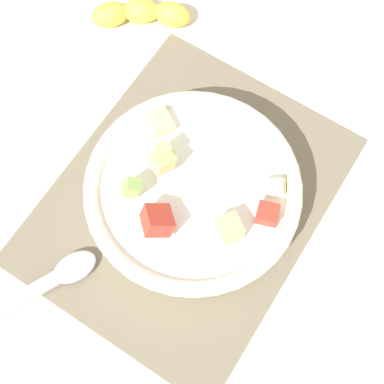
% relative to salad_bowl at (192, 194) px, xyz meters
% --- Properties ---
extents(ground_plane, '(2.40, 2.40, 0.00)m').
position_rel_salad_bowl_xyz_m(ground_plane, '(-0.00, -0.01, -0.04)').
color(ground_plane, silver).
extents(placemat, '(0.41, 0.32, 0.01)m').
position_rel_salad_bowl_xyz_m(placemat, '(-0.00, -0.01, -0.04)').
color(placemat, '#756B56').
rests_on(placemat, ground_plane).
extents(salad_bowl, '(0.27, 0.27, 0.09)m').
position_rel_salad_bowl_xyz_m(salad_bowl, '(0.00, 0.00, 0.00)').
color(salad_bowl, white).
rests_on(salad_bowl, placemat).
extents(serving_spoon, '(0.20, 0.12, 0.01)m').
position_rel_salad_bowl_xyz_m(serving_spoon, '(0.19, -0.09, -0.03)').
color(serving_spoon, '#B7B7BC').
rests_on(serving_spoon, placemat).
extents(banana_whole, '(0.11, 0.14, 0.04)m').
position_rel_salad_bowl_xyz_m(banana_whole, '(-0.20, -0.22, -0.02)').
color(banana_whole, yellow).
rests_on(banana_whole, ground_plane).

